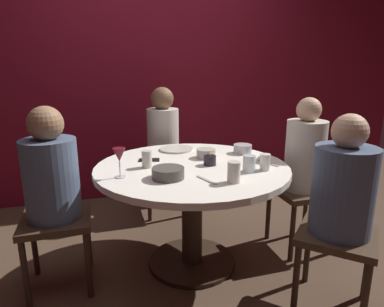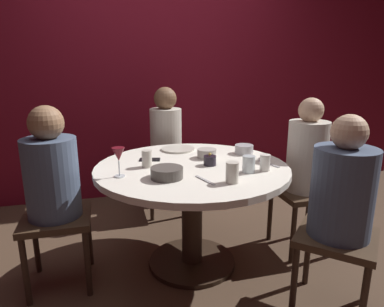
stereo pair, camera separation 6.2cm
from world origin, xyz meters
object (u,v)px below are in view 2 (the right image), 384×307
at_px(dinner_plate, 178,149).
at_px(cup_near_candle, 147,159).
at_px(seated_diner_left, 52,178).
at_px(seated_diner_right, 307,159).
at_px(bowl_salad_center, 207,153).
at_px(cup_by_right_diner, 265,163).
at_px(cell_phone, 150,160).
at_px(bowl_small_white, 167,173).
at_px(dining_table, 192,188).
at_px(candle_holder, 210,160).
at_px(seated_diner_back, 166,137).
at_px(cup_by_left_diner, 232,172).
at_px(wine_glass, 118,156).
at_px(cup_center_front, 249,164).
at_px(seated_diner_front_right, 342,195).
at_px(bowl_serving_large, 244,149).

height_order(dinner_plate, cup_near_candle, cup_near_candle).
height_order(seated_diner_left, cup_near_candle, seated_diner_left).
relative_size(seated_diner_right, bowl_salad_center, 8.47).
bearing_deg(cup_by_right_diner, cell_phone, 147.55).
xyz_separation_m(bowl_salad_center, bowl_small_white, (-0.35, -0.36, 0.00)).
xyz_separation_m(dining_table, cup_near_candle, (-0.29, 0.04, 0.21)).
bearing_deg(cup_near_candle, bowl_salad_center, 14.34).
xyz_separation_m(candle_holder, dinner_plate, (-0.11, 0.45, -0.03)).
distance_m(seated_diner_back, cup_by_left_diner, 1.32).
height_order(seated_diner_back, cup_near_candle, seated_diner_back).
bearing_deg(dinner_plate, seated_diner_back, 89.91).
bearing_deg(wine_glass, cup_by_right_diner, -7.16).
height_order(cup_by_left_diner, cup_by_right_diner, cup_by_left_diner).
bearing_deg(cup_by_left_diner, seated_diner_back, 95.66).
xyz_separation_m(bowl_salad_center, cup_by_left_diner, (-0.02, -0.53, 0.03)).
relative_size(wine_glass, cup_by_left_diner, 1.48).
bearing_deg(wine_glass, seated_diner_back, 65.64).
xyz_separation_m(dining_table, seated_diner_back, (0.00, 0.93, 0.16)).
bearing_deg(candle_holder, cell_phone, 148.76).
xyz_separation_m(dining_table, cup_by_left_diner, (0.13, -0.38, 0.22)).
relative_size(cup_by_left_diner, cup_center_front, 1.15).
distance_m(wine_glass, bowl_small_white, 0.30).
distance_m(wine_glass, cup_by_right_diner, 0.89).
bearing_deg(candle_holder, seated_diner_left, 178.44).
relative_size(dining_table, seated_diner_front_right, 1.12).
xyz_separation_m(wine_glass, bowl_salad_center, (0.62, 0.27, -0.10)).
height_order(seated_diner_left, bowl_serving_large, seated_diner_left).
bearing_deg(seated_diner_left, dinner_plate, 26.35).
xyz_separation_m(seated_diner_left, cup_by_right_diner, (1.27, -0.22, 0.07)).
bearing_deg(dining_table, seated_diner_back, 90.00).
relative_size(seated_diner_right, cup_by_right_diner, 11.13).
xyz_separation_m(seated_diner_front_right, candle_holder, (-0.53, 0.62, 0.06)).
bearing_deg(cell_phone, bowl_serving_large, -77.32).
bearing_deg(cup_by_left_diner, bowl_small_white, 152.98).
bearing_deg(seated_diner_left, seated_diner_back, 47.14).
distance_m(dinner_plate, cup_by_right_diner, 0.77).
distance_m(seated_diner_front_right, bowl_small_white, 0.96).
height_order(seated_diner_front_right, bowl_small_white, seated_diner_front_right).
distance_m(seated_diner_back, bowl_serving_large, 0.86).
relative_size(seated_diner_back, wine_glass, 6.64).
xyz_separation_m(dinner_plate, bowl_serving_large, (0.45, -0.23, 0.03)).
relative_size(dining_table, dinner_plate, 4.93).
height_order(dinner_plate, bowl_small_white, bowl_small_white).
bearing_deg(cup_by_left_diner, bowl_serving_large, 61.00).
height_order(dinner_plate, bowl_serving_large, bowl_serving_large).
bearing_deg(dinner_plate, candle_holder, -75.78).
relative_size(seated_diner_left, seated_diner_back, 0.97).
height_order(bowl_salad_center, cup_by_left_diner, cup_by_left_diner).
height_order(candle_holder, cup_by_left_diner, cup_by_left_diner).
relative_size(seated_diner_left, wine_glass, 6.48).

